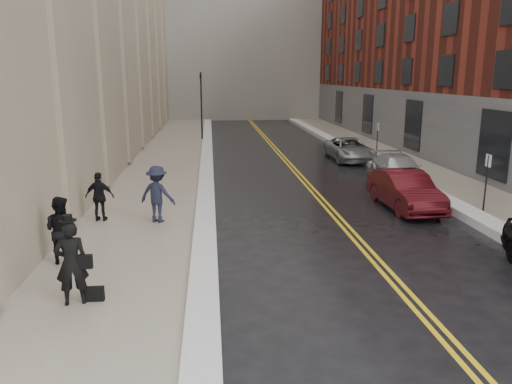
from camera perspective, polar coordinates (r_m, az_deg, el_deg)
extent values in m
plane|color=black|center=(10.23, 6.78, -15.95)|extent=(160.00, 160.00, 0.00)
cube|color=gray|center=(25.33, -10.88, 1.82)|extent=(4.00, 64.00, 0.15)
cube|color=gray|center=(27.49, 18.38, 2.27)|extent=(3.00, 64.00, 0.15)
cube|color=gold|center=(25.59, 4.64, 1.97)|extent=(0.12, 64.00, 0.01)
cube|color=gold|center=(25.63, 5.17, 1.98)|extent=(0.12, 64.00, 0.01)
cube|color=white|center=(25.20, -5.68, 2.07)|extent=(0.70, 60.80, 0.26)
cube|color=white|center=(26.79, 14.76, 2.40)|extent=(0.85, 60.80, 0.30)
cylinder|color=black|center=(38.80, -6.25, 9.63)|extent=(0.12, 0.12, 5.20)
imported|color=black|center=(38.73, -6.33, 12.58)|extent=(0.18, 0.15, 0.90)
cylinder|color=black|center=(19.80, 24.78, 0.70)|extent=(0.06, 0.06, 2.20)
cube|color=white|center=(19.65, 25.03, 3.27)|extent=(0.02, 0.35, 0.45)
cylinder|color=black|center=(30.62, 13.67, 5.57)|extent=(0.06, 0.06, 2.20)
cube|color=white|center=(30.52, 13.76, 7.25)|extent=(0.02, 0.35, 0.45)
imported|color=#450C11|center=(19.73, 16.66, 0.21)|extent=(1.65, 4.43, 1.45)
imported|color=#B6BABF|center=(24.34, 15.97, 2.48)|extent=(2.06, 4.60, 1.31)
imported|color=#929599|center=(30.40, 10.62, 4.83)|extent=(2.30, 4.80, 1.32)
imported|color=black|center=(11.39, -20.36, -7.61)|extent=(0.77, 0.60, 1.86)
imported|color=black|center=(13.96, -21.39, -4.06)|extent=(1.06, 0.96, 1.79)
imported|color=#1A1C2F|center=(16.96, -11.22, -0.23)|extent=(1.41, 1.11, 1.91)
imported|color=black|center=(17.58, -17.42, -0.52)|extent=(1.02, 0.53, 1.67)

